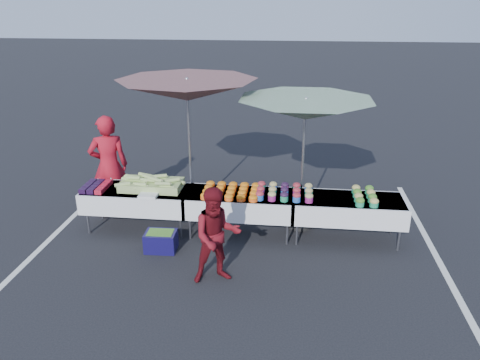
# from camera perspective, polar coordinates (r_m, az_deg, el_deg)

# --- Properties ---
(ground) EXTENTS (80.00, 80.00, 0.00)m
(ground) POSITION_cam_1_polar(r_m,az_deg,el_deg) (8.23, -0.00, -6.50)
(ground) COLOR black
(stripe_left) EXTENTS (0.10, 5.00, 0.00)m
(stripe_left) POSITION_cam_1_polar(r_m,az_deg,el_deg) (9.13, -20.46, -5.01)
(stripe_left) COLOR silver
(stripe_left) RESTS_ON ground
(stripe_right) EXTENTS (0.10, 5.00, 0.00)m
(stripe_right) POSITION_cam_1_polar(r_m,az_deg,el_deg) (8.52, 22.09, -7.17)
(stripe_right) COLOR silver
(stripe_right) RESTS_ON ground
(table_left) EXTENTS (1.86, 0.81, 0.75)m
(table_left) POSITION_cam_1_polar(r_m,az_deg,el_deg) (8.36, -12.36, -2.15)
(table_left) COLOR white
(table_left) RESTS_ON ground
(table_center) EXTENTS (1.86, 0.81, 0.75)m
(table_center) POSITION_cam_1_polar(r_m,az_deg,el_deg) (7.97, -0.00, -2.79)
(table_center) COLOR white
(table_center) RESTS_ON ground
(table_right) EXTENTS (1.86, 0.81, 0.75)m
(table_right) POSITION_cam_1_polar(r_m,az_deg,el_deg) (7.99, 12.96, -3.33)
(table_right) COLOR white
(table_right) RESTS_ON ground
(berry_punnets) EXTENTS (0.40, 0.54, 0.08)m
(berry_punnets) POSITION_cam_1_polar(r_m,az_deg,el_deg) (8.48, -17.15, -0.76)
(berry_punnets) COLOR black
(berry_punnets) RESTS_ON table_left
(corn_pile) EXTENTS (1.16, 0.57, 0.26)m
(corn_pile) POSITION_cam_1_polar(r_m,az_deg,el_deg) (8.23, -10.73, -0.47)
(corn_pile) COLOR #97BB60
(corn_pile) RESTS_ON table_left
(plastic_bags) EXTENTS (0.30, 0.25, 0.05)m
(plastic_bags) POSITION_cam_1_polar(r_m,az_deg,el_deg) (7.93, -11.09, -1.84)
(plastic_bags) COLOR white
(plastic_bags) RESTS_ON table_left
(carrot_bowls) EXTENTS (0.95, 0.69, 0.11)m
(carrot_bowls) POSITION_cam_1_polar(r_m,az_deg,el_deg) (7.90, -1.09, -1.33)
(carrot_bowls) COLOR orange
(carrot_bowls) RESTS_ON table_center
(potato_cups) EXTENTS (0.94, 0.58, 0.16)m
(potato_cups) POSITION_cam_1_polar(r_m,az_deg,el_deg) (7.83, 5.46, -1.38)
(potato_cups) COLOR blue
(potato_cups) RESTS_ON table_right
(bean_baskets) EXTENTS (0.36, 0.68, 0.15)m
(bean_baskets) POSITION_cam_1_polar(r_m,az_deg,el_deg) (7.92, 14.97, -1.85)
(bean_baskets) COLOR #228B5E
(bean_baskets) RESTS_ON table_right
(vendor) EXTENTS (0.82, 0.69, 1.91)m
(vendor) POSITION_cam_1_polar(r_m,az_deg,el_deg) (8.94, -15.68, 1.66)
(vendor) COLOR #AD1324
(vendor) RESTS_ON ground
(customer) EXTENTS (0.84, 0.74, 1.44)m
(customer) POSITION_cam_1_polar(r_m,az_deg,el_deg) (6.63, -2.85, -6.81)
(customer) COLOR maroon
(customer) RESTS_ON ground
(umbrella_left) EXTENTS (2.95, 2.95, 2.56)m
(umbrella_left) POSITION_cam_1_polar(r_m,az_deg,el_deg) (8.38, -6.44, 10.72)
(umbrella_left) COLOR black
(umbrella_left) RESTS_ON ground
(umbrella_right) EXTENTS (2.98, 2.98, 2.34)m
(umbrella_right) POSITION_cam_1_polar(r_m,az_deg,el_deg) (7.83, 7.99, 8.42)
(umbrella_right) COLOR black
(umbrella_right) RESTS_ON ground
(storage_bin) EXTENTS (0.51, 0.38, 0.33)m
(storage_bin) POSITION_cam_1_polar(r_m,az_deg,el_deg) (7.75, -9.63, -7.31)
(storage_bin) COLOR #120D44
(storage_bin) RESTS_ON ground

